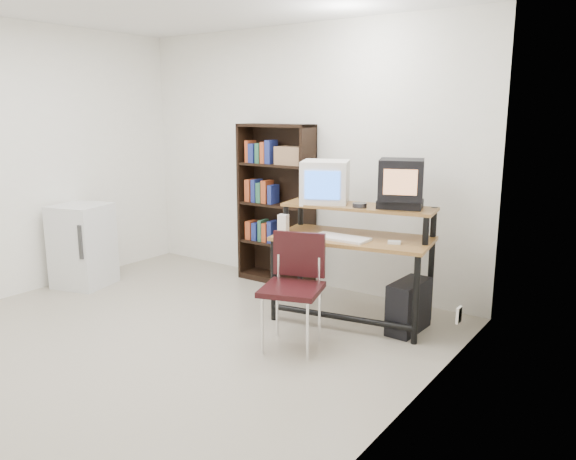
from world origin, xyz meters
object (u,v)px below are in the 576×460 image
Objects in this scene: computer_desk at (354,240)px; crt_tv at (401,180)px; crt_monitor at (325,182)px; pc_tower at (409,306)px; bookshelf at (277,202)px; mini_fridge at (83,245)px; school_chair at (295,278)px.

crt_tv reaches higher than computer_desk.
crt_monitor reaches higher than pc_tower.
crt_monitor reaches higher than computer_desk.
bookshelf is (-1.70, 0.50, 0.64)m from pc_tower.
crt_monitor is 2.63m from mini_fridge.
crt_tv is at bearing 2.13° from mini_fridge.
computer_desk is 0.85× the size of bookshelf.
mini_fridge is (-3.23, -0.77, 0.21)m from pc_tower.
crt_monitor is 1.27m from pc_tower.
computer_desk is 3.05× the size of crt_tv.
bookshelf is (-1.08, 1.25, 0.32)m from school_chair.
pc_tower is 1.02m from school_chair.
mini_fridge is (-2.62, -0.02, -0.11)m from school_chair.
school_chair is (-0.11, -0.72, -0.17)m from computer_desk.
pc_tower is at bearing -28.08° from crt_monitor.
school_chair is at bearing -49.30° from bookshelf.
crt_monitor is 0.67m from crt_tv.
bookshelf reaches higher than crt_tv.
computer_desk is at bearing -37.83° from crt_monitor.
mini_fridge is (-3.05, -0.94, -0.80)m from crt_tv.
crt_monitor is at bearing 4.17° from mini_fridge.
pc_tower is at bearing -7.21° from computer_desk.
computer_desk is at bearing 63.65° from school_chair.
computer_desk is 3.08× the size of pc_tower.
bookshelf is at bearing 113.14° from school_chair.
crt_monitor is 1.05m from school_chair.
bookshelf is at bearing 127.77° from crt_monitor.
bookshelf is at bearing 145.73° from computer_desk.
crt_tv reaches higher than mini_fridge.
crt_monitor is at bearing 88.31° from school_chair.
bookshelf reaches higher than crt_monitor.
bookshelf is (-0.85, 0.45, -0.31)m from crt_monitor.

